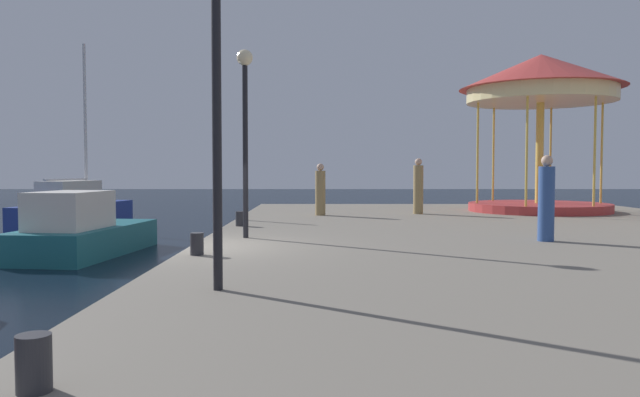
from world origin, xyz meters
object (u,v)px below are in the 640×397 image
at_px(bollard_north, 241,219).
at_px(person_far_corner, 420,188).
at_px(lamp_post_mid_promenade, 218,51).
at_px(person_mid_promenade, 322,191).
at_px(person_near_carousel, 548,201).
at_px(lamp_post_far_end, 246,109).
at_px(bollard_south, 35,363).
at_px(bollard_center, 198,244).
at_px(carousel, 542,93).
at_px(sailboat_blue, 76,212).
at_px(motorboat_teal, 83,232).

height_order(bollard_north, person_far_corner, person_far_corner).
bearing_deg(lamp_post_mid_promenade, person_mid_promenade, 84.09).
bearing_deg(person_near_carousel, lamp_post_far_end, 174.44).
distance_m(lamp_post_mid_promenade, bollard_north, 9.28).
height_order(bollard_south, person_mid_promenade, person_mid_promenade).
relative_size(lamp_post_mid_promenade, bollard_north, 11.09).
xyz_separation_m(bollard_center, person_near_carousel, (7.05, 2.13, 0.66)).
xyz_separation_m(bollard_center, person_far_corner, (5.60, 10.16, 0.70)).
xyz_separation_m(lamp_post_mid_promenade, person_near_carousel, (6.14, 5.32, -2.16)).
height_order(carousel, person_mid_promenade, carousel).
xyz_separation_m(bollard_south, person_near_carousel, (6.82, 8.91, 0.66)).
bearing_deg(lamp_post_mid_promenade, person_far_corner, 70.65).
bearing_deg(lamp_post_mid_promenade, bollard_south, -100.69).
relative_size(lamp_post_far_end, person_far_corner, 2.19).
height_order(lamp_post_far_end, bollard_north, lamp_post_far_end).
relative_size(carousel, lamp_post_far_end, 1.39).
xyz_separation_m(bollard_south, bollard_center, (-0.23, 6.77, 0.00)).
distance_m(bollard_north, bollard_center, 5.61).
bearing_deg(bollard_center, carousel, 48.21).
relative_size(lamp_post_far_end, bollard_south, 10.48).
bearing_deg(bollard_north, person_mid_promenade, 60.77).
distance_m(sailboat_blue, lamp_post_far_end, 11.96).
relative_size(lamp_post_mid_promenade, person_near_carousel, 2.41).
height_order(bollard_north, bollard_south, same).
distance_m(sailboat_blue, motorboat_teal, 6.69).
bearing_deg(bollard_north, carousel, 29.75).
bearing_deg(carousel, bollard_south, -118.74).
bearing_deg(bollard_south, bollard_center, 91.95).
bearing_deg(sailboat_blue, bollard_south, -68.90).
bearing_deg(bollard_north, person_near_carousel, -26.39).
xyz_separation_m(lamp_post_far_end, person_far_corner, (5.05, 7.40, -1.97)).
xyz_separation_m(bollard_north, person_far_corner, (5.55, 4.55, 0.70)).
distance_m(lamp_post_mid_promenade, person_mid_promenade, 12.95).
height_order(sailboat_blue, person_near_carousel, sailboat_blue).
distance_m(motorboat_teal, carousel, 16.21).
xyz_separation_m(bollard_south, person_mid_promenade, (1.99, 16.28, 0.61)).
bearing_deg(bollard_south, person_mid_promenade, 83.03).
xyz_separation_m(motorboat_teal, person_far_corner, (9.83, 4.62, 1.06)).
bearing_deg(person_far_corner, bollard_north, -140.67).
distance_m(motorboat_teal, lamp_post_mid_promenade, 10.61).
relative_size(sailboat_blue, person_far_corner, 3.70).
bearing_deg(person_near_carousel, sailboat_blue, 145.61).
height_order(lamp_post_far_end, bollard_center, lamp_post_far_end).
height_order(motorboat_teal, bollard_south, motorboat_teal).
bearing_deg(bollard_center, bollard_south, -88.05).
bearing_deg(bollard_center, sailboat_blue, 120.55).
bearing_deg(motorboat_teal, lamp_post_far_end, -30.16).
xyz_separation_m(lamp_post_mid_promenade, bollard_north, (-0.87, 8.80, -2.82)).
height_order(sailboat_blue, bollard_north, sailboat_blue).
relative_size(bollard_north, bollard_center, 1.00).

